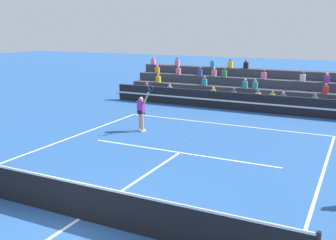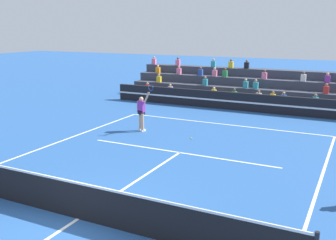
{
  "view_description": "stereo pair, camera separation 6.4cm",
  "coord_description": "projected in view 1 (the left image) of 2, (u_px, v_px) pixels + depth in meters",
  "views": [
    {
      "loc": [
        6.4,
        -7.55,
        4.97
      ],
      "look_at": [
        -0.95,
        7.26,
        1.1
      ],
      "focal_mm": 42.0,
      "sensor_mm": 36.0,
      "label": 1
    },
    {
      "loc": [
        6.46,
        -7.52,
        4.97
      ],
      "look_at": [
        -0.95,
        7.26,
        1.1
      ],
      "focal_mm": 42.0,
      "sensor_mm": 36.0,
      "label": 2
    }
  ],
  "objects": [
    {
      "name": "bleacher_stand",
      "position": [
        257.0,
        90.0,
        26.85
      ],
      "size": [
        17.94,
        3.8,
        2.83
      ],
      "color": "#383D4C",
      "rests_on": "ground"
    },
    {
      "name": "tennis_net",
      "position": [
        78.0,
        200.0,
        10.36
      ],
      "size": [
        12.0,
        0.1,
        1.1
      ],
      "color": "black",
      "rests_on": "ground"
    },
    {
      "name": "court_lines",
      "position": [
        79.0,
        219.0,
        10.49
      ],
      "size": [
        11.1,
        23.9,
        0.01
      ],
      "color": "white",
      "rests_on": "ground"
    },
    {
      "name": "tennis_player",
      "position": [
        141.0,
        112.0,
        19.26
      ],
      "size": [
        1.11,
        0.44,
        2.44
      ],
      "color": "tan",
      "rests_on": "ground"
    },
    {
      "name": "sponsor_banner_wall",
      "position": [
        244.0,
        102.0,
        24.15
      ],
      "size": [
        18.0,
        0.26,
        1.1
      ],
      "color": "black",
      "rests_on": "ground"
    },
    {
      "name": "ground_plane",
      "position": [
        79.0,
        219.0,
        10.49
      ],
      "size": [
        120.0,
        120.0,
        0.0
      ],
      "primitive_type": "plane",
      "color": "#285699"
    },
    {
      "name": "tennis_ball",
      "position": [
        191.0,
        138.0,
        18.07
      ],
      "size": [
        0.07,
        0.07,
        0.07
      ],
      "primitive_type": "sphere",
      "color": "#C6DB33",
      "rests_on": "ground"
    }
  ]
}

